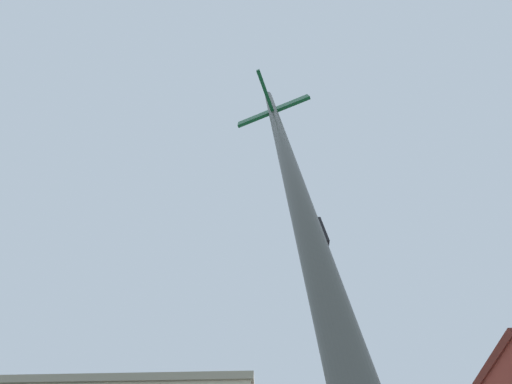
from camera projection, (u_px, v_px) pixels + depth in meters
The scene contains 1 object.
traffic_signal_near at pixel (303, 197), 3.70m from camera, with size 1.55×3.31×6.47m.
Camera 1 is at (-7.27, -7.63, 1.31)m, focal length 18.57 mm.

